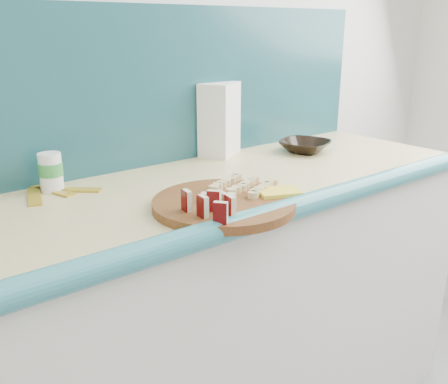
% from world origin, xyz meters
% --- Properties ---
extents(kitchen_counter, '(2.20, 0.63, 0.91)m').
position_xyz_m(kitchen_counter, '(0.10, 1.50, 0.46)').
color(kitchen_counter, silver).
rests_on(kitchen_counter, ground).
extents(backsplash, '(2.20, 0.02, 0.50)m').
position_xyz_m(backsplash, '(0.10, 1.79, 1.16)').
color(backsplash, teal).
rests_on(backsplash, kitchen_counter).
extents(cutting_board, '(0.47, 0.47, 0.02)m').
position_xyz_m(cutting_board, '(0.20, 1.31, 0.92)').
color(cutting_board, '#4E2410').
rests_on(cutting_board, kitchen_counter).
extents(apple_wedges, '(0.08, 0.15, 0.05)m').
position_xyz_m(apple_wedges, '(0.11, 1.24, 0.96)').
color(apple_wedges, beige).
rests_on(apple_wedges, cutting_board).
extents(apple_chunks, '(0.06, 0.06, 0.02)m').
position_xyz_m(apple_chunks, '(0.18, 1.30, 0.94)').
color(apple_chunks, beige).
rests_on(apple_chunks, cutting_board).
extents(banana_slices, '(0.19, 0.18, 0.02)m').
position_xyz_m(banana_slices, '(0.30, 1.35, 0.94)').
color(banana_slices, '#CBB87C').
rests_on(banana_slices, cutting_board).
extents(brown_bowl, '(0.23, 0.23, 0.04)m').
position_xyz_m(brown_bowl, '(0.80, 1.59, 0.93)').
color(brown_bowl, black).
rests_on(brown_bowl, kitchen_counter).
extents(flour_bag, '(0.18, 0.16, 0.25)m').
position_xyz_m(flour_bag, '(0.53, 1.76, 1.04)').
color(flour_bag, white).
rests_on(flour_bag, kitchen_counter).
extents(canister, '(0.07, 0.07, 0.11)m').
position_xyz_m(canister, '(-0.09, 1.72, 0.97)').
color(canister, white).
rests_on(canister, kitchen_counter).
extents(sponge, '(0.13, 0.11, 0.03)m').
position_xyz_m(sponge, '(0.34, 1.26, 0.93)').
color(sponge, '#FFE643').
rests_on(sponge, kitchen_counter).
extents(banana_peel, '(0.21, 0.17, 0.01)m').
position_xyz_m(banana_peel, '(-0.09, 1.69, 0.91)').
color(banana_peel, gold).
rests_on(banana_peel, kitchen_counter).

